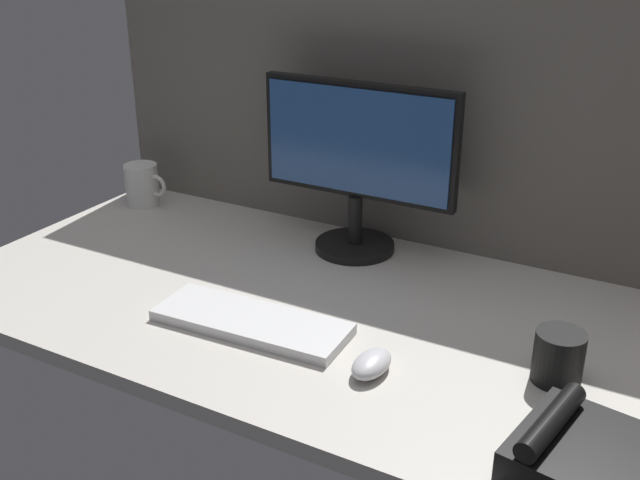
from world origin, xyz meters
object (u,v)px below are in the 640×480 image
mug_ceramic_white (143,185)px  desk_phone (579,455)px  keyboard (251,322)px  mug_black_travel (558,357)px  mouse (372,364)px  monitor (358,159)px

mug_ceramic_white → desk_phone: 131.60cm
keyboard → mug_black_travel: 54.32cm
mouse → desk_phone: (35.12, -8.73, 1.49)cm
mug_ceramic_white → keyboard: bearing=-33.2°
mouse → mug_black_travel: bearing=26.7°
monitor → desk_phone: 81.73cm
mug_ceramic_white → monitor: bearing=1.4°
mug_ceramic_white → mug_black_travel: 117.37cm
monitor → keyboard: monitor is taller
mouse → mug_ceramic_white: (-86.14, 42.36, 3.78)cm
keyboard → mouse: bearing=-9.2°
mouse → mug_ceramic_white: 96.07cm
mug_black_travel → desk_phone: 22.73cm
mouse → mug_black_travel: size_ratio=1.08×
desk_phone → mug_ceramic_white: bearing=157.2°
keyboard → desk_phone: (61.08, -11.70, 2.19)cm
monitor → mug_ceramic_white: monitor is taller
monitor → mug_ceramic_white: size_ratio=3.70×
desk_phone → mug_black_travel: bearing=109.9°
monitor → mug_ceramic_white: (-61.44, -1.55, -15.91)cm
desk_phone → keyboard: bearing=169.2°
monitor → mug_black_travel: (52.09, -31.31, -16.93)cm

